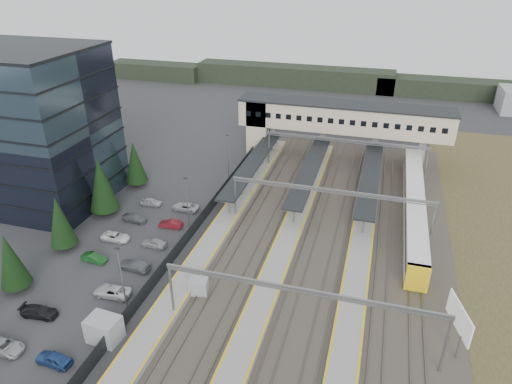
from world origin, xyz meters
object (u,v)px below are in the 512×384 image
(footbridge, at_px, (328,119))
(train, at_px, (414,205))
(office_building, at_px, (22,127))
(relay_cabin_far, at_px, (199,287))
(billboard, at_px, (459,319))
(relay_cabin_near, at_px, (104,329))

(footbridge, bearing_deg, train, -50.39)
(office_building, height_order, footbridge, office_building)
(office_building, relative_size, train, 0.64)
(relay_cabin_far, bearing_deg, footbridge, 79.45)
(office_building, relative_size, billboard, 4.40)
(relay_cabin_near, distance_m, relay_cabin_far, 11.64)
(relay_cabin_near, height_order, relay_cabin_far, relay_cabin_near)
(train, bearing_deg, relay_cabin_far, -133.75)
(footbridge, bearing_deg, billboard, -66.29)
(footbridge, bearing_deg, relay_cabin_near, -105.34)
(relay_cabin_far, distance_m, footbridge, 46.89)
(relay_cabin_near, relative_size, train, 0.09)
(footbridge, relative_size, train, 1.06)
(footbridge, height_order, billboard, footbridge)
(relay_cabin_near, bearing_deg, train, 48.44)
(office_building, height_order, relay_cabin_near, office_building)
(office_building, distance_m, relay_cabin_far, 40.10)
(office_building, bearing_deg, relay_cabin_near, -41.35)
(office_building, relative_size, relay_cabin_far, 9.85)
(relay_cabin_far, distance_m, train, 35.86)
(office_building, bearing_deg, train, 9.75)
(office_building, xyz_separation_m, footbridge, (43.70, 30.00, -4.26))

